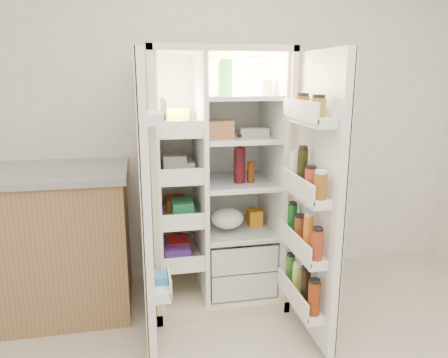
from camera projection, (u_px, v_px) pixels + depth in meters
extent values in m
cube|color=white|center=(222.00, 111.00, 3.31)|extent=(4.00, 0.02, 2.70)
cube|color=beige|center=(208.00, 170.00, 3.33)|extent=(0.92, 0.04, 1.80)
cube|color=beige|center=(153.00, 183.00, 2.93)|extent=(0.04, 0.70, 1.80)
cube|color=beige|center=(275.00, 177.00, 3.10)|extent=(0.04, 0.70, 1.80)
cube|color=beige|center=(215.00, 51.00, 2.80)|extent=(0.92, 0.70, 0.04)
cube|color=beige|center=(216.00, 289.00, 3.22)|extent=(0.92, 0.70, 0.08)
cube|color=white|center=(209.00, 168.00, 3.29)|extent=(0.84, 0.02, 1.68)
cube|color=white|center=(157.00, 180.00, 2.93)|extent=(0.02, 0.62, 1.68)
cube|color=white|center=(271.00, 174.00, 3.09)|extent=(0.02, 0.62, 1.68)
cube|color=white|center=(200.00, 178.00, 2.99)|extent=(0.03, 0.62, 1.68)
cube|color=silver|center=(237.00, 271.00, 3.19)|extent=(0.47, 0.52, 0.19)
cube|color=silver|center=(237.00, 247.00, 3.14)|extent=(0.47, 0.52, 0.19)
cube|color=#FFD18C|center=(236.00, 60.00, 2.89)|extent=(0.30, 0.30, 0.02)
cube|color=white|center=(180.00, 254.00, 3.09)|extent=(0.28, 0.58, 0.02)
cube|color=white|center=(179.00, 215.00, 3.02)|extent=(0.28, 0.58, 0.02)
cube|color=white|center=(178.00, 174.00, 2.95)|extent=(0.28, 0.58, 0.02)
cube|color=white|center=(177.00, 131.00, 2.88)|extent=(0.28, 0.58, 0.02)
cube|color=silver|center=(236.00, 228.00, 3.13)|extent=(0.49, 0.58, 0.01)
cube|color=silver|center=(237.00, 181.00, 3.05)|extent=(0.49, 0.58, 0.01)
cube|color=silver|center=(237.00, 137.00, 2.97)|extent=(0.49, 0.58, 0.02)
cube|color=silver|center=(237.00, 96.00, 2.90)|extent=(0.49, 0.58, 0.02)
cube|color=red|center=(180.00, 247.00, 3.08)|extent=(0.16, 0.20, 0.10)
cube|color=#24844D|center=(179.00, 206.00, 3.00)|extent=(0.14, 0.18, 0.12)
cube|color=white|center=(178.00, 168.00, 2.94)|extent=(0.20, 0.22, 0.07)
cube|color=yellow|center=(177.00, 120.00, 2.86)|extent=(0.15, 0.16, 0.14)
cube|color=#6838A9|center=(180.00, 247.00, 3.08)|extent=(0.18, 0.20, 0.09)
cube|color=#BF4721|center=(179.00, 207.00, 3.01)|extent=(0.14, 0.18, 0.10)
cube|color=silver|center=(178.00, 165.00, 2.93)|extent=(0.16, 0.16, 0.12)
sphere|color=orange|center=(223.00, 285.00, 3.11)|extent=(0.07, 0.07, 0.07)
sphere|color=orange|center=(233.00, 281.00, 3.16)|extent=(0.07, 0.07, 0.07)
sphere|color=orange|center=(248.00, 283.00, 3.14)|extent=(0.07, 0.07, 0.07)
sphere|color=orange|center=(225.00, 276.00, 3.25)|extent=(0.07, 0.07, 0.07)
ellipsoid|color=#3D7D29|center=(236.00, 244.00, 3.16)|extent=(0.26, 0.24, 0.11)
cylinder|color=#4A1015|center=(239.00, 165.00, 2.95)|extent=(0.08, 0.08, 0.25)
cylinder|color=#66290B|center=(251.00, 172.00, 2.97)|extent=(0.05, 0.05, 0.15)
cube|color=green|center=(225.00, 78.00, 2.79)|extent=(0.08, 0.08, 0.24)
cylinder|color=white|center=(263.00, 88.00, 2.84)|extent=(0.12, 0.12, 0.11)
cylinder|color=gold|center=(230.00, 89.00, 2.98)|extent=(0.06, 0.06, 0.08)
cube|color=silver|center=(254.00, 132.00, 3.00)|extent=(0.21, 0.09, 0.05)
cube|color=#B57748|center=(219.00, 129.00, 2.86)|extent=(0.19, 0.11, 0.12)
ellipsoid|color=white|center=(227.00, 222.00, 3.02)|extent=(0.23, 0.21, 0.15)
cube|color=orange|center=(254.00, 217.00, 3.17)|extent=(0.10, 0.12, 0.12)
cube|color=white|center=(146.00, 207.00, 2.39)|extent=(0.05, 0.40, 1.72)
cube|color=beige|center=(142.00, 207.00, 2.39)|extent=(0.01, 0.40, 1.72)
cube|color=white|center=(162.00, 286.00, 2.52)|extent=(0.09, 0.32, 0.06)
cube|color=white|center=(155.00, 117.00, 2.29)|extent=(0.09, 0.32, 0.06)
cube|color=#338CCC|center=(161.00, 281.00, 2.52)|extent=(0.07, 0.12, 0.10)
cube|color=white|center=(318.00, 201.00, 2.50)|extent=(0.05, 0.58, 1.72)
cube|color=beige|center=(322.00, 201.00, 2.50)|extent=(0.01, 0.58, 1.72)
cube|color=white|center=(300.00, 300.00, 2.63)|extent=(0.11, 0.50, 0.05)
cube|color=white|center=(303.00, 249.00, 2.55)|extent=(0.11, 0.50, 0.05)
cube|color=white|center=(305.00, 194.00, 2.47)|extent=(0.11, 0.50, 0.05)
cube|color=white|center=(309.00, 120.00, 2.37)|extent=(0.11, 0.50, 0.05)
cylinder|color=maroon|center=(314.00, 298.00, 2.41)|extent=(0.07, 0.07, 0.20)
cylinder|color=black|center=(305.00, 286.00, 2.54)|extent=(0.06, 0.06, 0.22)
cylinder|color=#B5CC44|center=(297.00, 279.00, 2.66)|extent=(0.06, 0.06, 0.18)
cylinder|color=#357426|center=(290.00, 269.00, 2.79)|extent=(0.06, 0.06, 0.19)
cylinder|color=maroon|center=(317.00, 245.00, 2.34)|extent=(0.07, 0.07, 0.17)
cylinder|color=orange|center=(308.00, 233.00, 2.46)|extent=(0.06, 0.06, 0.21)
cylinder|color=brown|center=(300.00, 230.00, 2.59)|extent=(0.07, 0.07, 0.16)
cylinder|color=#13571C|center=(292.00, 220.00, 2.71)|extent=(0.06, 0.06, 0.20)
cylinder|color=brown|center=(320.00, 186.00, 2.26)|extent=(0.07, 0.07, 0.14)
cylinder|color=#AF302D|center=(311.00, 181.00, 2.38)|extent=(0.07, 0.07, 0.14)
cylinder|color=black|center=(302.00, 168.00, 2.50)|extent=(0.06, 0.06, 0.23)
cylinder|color=#F6F6CA|center=(294.00, 168.00, 2.62)|extent=(0.06, 0.06, 0.18)
cylinder|color=olive|center=(318.00, 108.00, 2.24)|extent=(0.08, 0.08, 0.10)
cylinder|color=brown|center=(303.00, 105.00, 2.45)|extent=(0.08, 0.08, 0.10)
cube|color=olive|center=(26.00, 246.00, 2.89)|extent=(1.35, 0.70, 0.97)
cube|color=#96969B|center=(18.00, 174.00, 2.77)|extent=(1.40, 0.74, 0.05)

